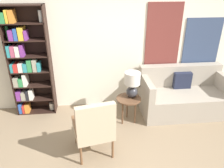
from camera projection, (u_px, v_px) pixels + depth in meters
name	position (u px, v px, depth m)	size (l,w,h in m)	color
wall_back	(115.00, 44.00, 4.36)	(6.40, 0.08, 2.70)	silver
bookshelf	(26.00, 64.00, 4.16)	(0.77, 0.30, 2.13)	black
armchair	(94.00, 127.00, 3.21)	(0.67, 0.69, 0.98)	brown
couch	(183.00, 96.00, 4.50)	(1.72, 0.88, 0.91)	#9E9384
side_table	(129.00, 101.00, 4.08)	(0.46, 0.46, 0.51)	brown
table_lamp	(132.00, 83.00, 3.97)	(0.29, 0.29, 0.50)	#2D2D33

